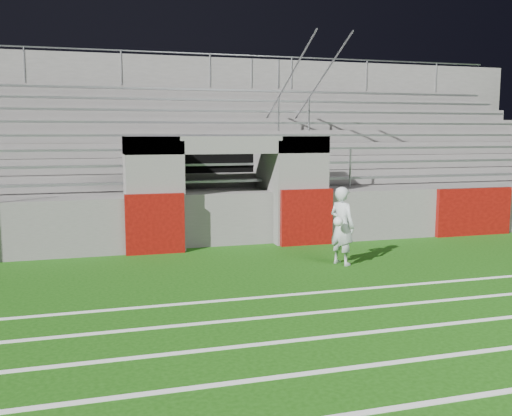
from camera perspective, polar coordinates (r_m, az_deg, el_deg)
name	(u,v)px	position (r m, az deg, el deg)	size (l,w,h in m)	color
ground	(273,280)	(10.51, 1.74, -7.23)	(90.00, 90.00, 0.00)	#16460B
field_markings	(430,403)	(6.23, 16.99, -18.14)	(28.00, 8.09, 0.01)	white
stadium_structure	(194,171)	(17.95, -6.20, 3.67)	(26.00, 8.48, 5.42)	#625F5D
goalkeeper_with_ball	(342,226)	(11.71, 8.59, -1.77)	(0.62, 0.76, 1.60)	silver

